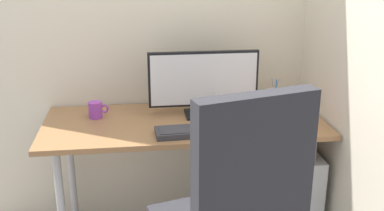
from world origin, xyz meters
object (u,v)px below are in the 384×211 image
at_px(coffee_mug, 96,110).
at_px(notebook, 295,124).
at_px(monitor, 204,82).
at_px(keyboard, 195,131).
at_px(mouse, 261,129).
at_px(pen_holder, 274,98).
at_px(filing_cabinet, 266,191).

bearing_deg(coffee_mug, notebook, -12.99).
distance_m(monitor, keyboard, 0.32).
distance_m(keyboard, mouse, 0.31).
relative_size(notebook, coffee_mug, 1.91).
distance_m(notebook, coffee_mug, 1.03).
relative_size(mouse, pen_holder, 0.57).
bearing_deg(notebook, filing_cabinet, 147.18).
relative_size(keyboard, notebook, 1.92).
bearing_deg(notebook, coffee_mug, -174.28).
bearing_deg(notebook, pen_holder, 112.87).
distance_m(mouse, coffee_mug, 0.86).
relative_size(filing_cabinet, coffee_mug, 5.12).
xyz_separation_m(monitor, keyboard, (-0.08, -0.27, -0.17)).
relative_size(monitor, keyboard, 1.49).
bearing_deg(mouse, monitor, 110.85).
relative_size(keyboard, coffee_mug, 3.66).
bearing_deg(pen_holder, mouse, -115.43).
xyz_separation_m(filing_cabinet, monitor, (-0.34, 0.09, 0.62)).
relative_size(keyboard, pen_holder, 2.38).
bearing_deg(mouse, keyboard, 157.13).
bearing_deg(mouse, filing_cabinet, 44.86).
bearing_deg(notebook, keyboard, -155.15).
relative_size(keyboard, mouse, 4.20).
xyz_separation_m(filing_cabinet, coffee_mug, (-0.91, 0.11, 0.48)).
relative_size(filing_cabinet, mouse, 5.89).
xyz_separation_m(mouse, coffee_mug, (-0.80, 0.32, 0.02)).
xyz_separation_m(keyboard, mouse, (0.31, -0.03, 0.01)).
bearing_deg(filing_cabinet, keyboard, -157.48).
height_order(mouse, notebook, mouse).
bearing_deg(filing_cabinet, monitor, 164.87).
xyz_separation_m(monitor, pen_holder, (0.41, 0.08, -0.13)).
bearing_deg(pen_holder, notebook, -85.83).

